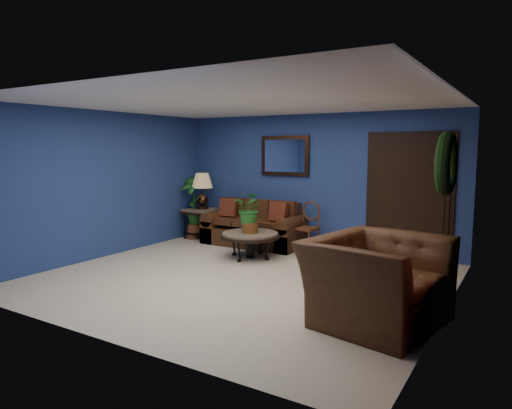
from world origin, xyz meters
The scene contains 18 objects.
floor centered at (0.00, 0.00, 0.00)m, with size 5.50×5.50×0.00m, color beige.
wall_back centered at (0.00, 2.50, 1.25)m, with size 5.50×0.04×2.50m, color navy.
wall_left centered at (-2.75, 0.00, 1.25)m, with size 0.04×5.00×2.50m, color navy.
wall_right_brick centered at (2.75, 0.00, 1.25)m, with size 0.04×5.00×2.50m, color maroon.
ceiling centered at (0.00, 0.00, 2.50)m, with size 5.50×5.00×0.02m, color white.
crown_molding centered at (2.72, 0.00, 2.43)m, with size 0.03×5.00×0.14m, color white.
wall_mirror centered at (-0.60, 2.46, 1.72)m, with size 1.02×0.06×0.77m, color #3E2315.
closet_door centered at (1.75, 2.47, 1.05)m, with size 1.44×0.06×2.18m, color black.
wreath centered at (2.69, 0.05, 1.70)m, with size 0.72×0.72×0.16m, color black.
sofa centered at (-1.04, 2.07, 0.29)m, with size 1.94×0.84×0.87m.
coffee_table centered at (-0.55, 1.12, 0.38)m, with size 1.01×1.01×0.44m.
end_table centered at (-2.30, 2.05, 0.47)m, with size 0.68×0.68×0.62m.
table_lamp centered at (-2.30, 2.05, 1.08)m, with size 0.43×0.43×0.71m.
side_chair centered at (0.07, 2.12, 0.51)m, with size 0.43×0.43×0.91m.
armchair centered at (2.15, -0.63, 0.46)m, with size 1.41×1.24×0.92m, color #462A14.
coffee_plant centered at (-0.55, 1.12, 0.82)m, with size 0.52×0.46×0.70m.
floor_plant centered at (2.35, 0.79, 0.39)m, with size 0.40×0.35×0.76m.
tall_plant centered at (-2.45, 1.95, 0.74)m, with size 0.66×0.50×1.38m.
Camera 1 is at (3.52, -5.36, 1.87)m, focal length 32.00 mm.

